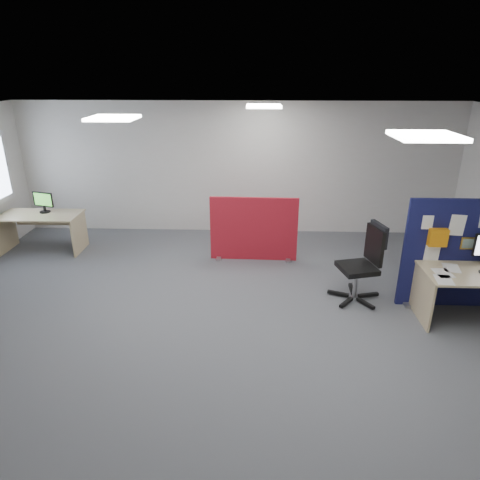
{
  "coord_description": "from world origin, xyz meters",
  "views": [
    {
      "loc": [
        0.38,
        -5.22,
        3.26
      ],
      "look_at": [
        0.17,
        0.43,
        1.0
      ],
      "focal_mm": 32.0,
      "sensor_mm": 36.0,
      "label": 1
    }
  ],
  "objects_px": {
    "red_divider": "(254,230)",
    "office_chair": "(366,258)",
    "monitor_second": "(43,201)",
    "navy_divider": "(472,254)",
    "second_desk": "(42,223)"
  },
  "relations": [
    {
      "from": "second_desk",
      "to": "red_divider",
      "type": "bearing_deg",
      "value": -4.27
    },
    {
      "from": "red_divider",
      "to": "office_chair",
      "type": "bearing_deg",
      "value": -38.59
    },
    {
      "from": "red_divider",
      "to": "monitor_second",
      "type": "distance_m",
      "value": 4.02
    },
    {
      "from": "monitor_second",
      "to": "office_chair",
      "type": "height_order",
      "value": "office_chair"
    },
    {
      "from": "red_divider",
      "to": "second_desk",
      "type": "bearing_deg",
      "value": 177.16
    },
    {
      "from": "office_chair",
      "to": "second_desk",
      "type": "bearing_deg",
      "value": 148.74
    },
    {
      "from": "second_desk",
      "to": "monitor_second",
      "type": "distance_m",
      "value": 0.41
    },
    {
      "from": "navy_divider",
      "to": "office_chair",
      "type": "bearing_deg",
      "value": 174.53
    },
    {
      "from": "red_divider",
      "to": "monitor_second",
      "type": "bearing_deg",
      "value": 175.77
    },
    {
      "from": "navy_divider",
      "to": "second_desk",
      "type": "distance_m",
      "value": 7.38
    },
    {
      "from": "navy_divider",
      "to": "office_chair",
      "type": "distance_m",
      "value": 1.46
    },
    {
      "from": "red_divider",
      "to": "office_chair",
      "type": "relative_size",
      "value": 1.34
    },
    {
      "from": "second_desk",
      "to": "monitor_second",
      "type": "height_order",
      "value": "monitor_second"
    },
    {
      "from": "navy_divider",
      "to": "second_desk",
      "type": "height_order",
      "value": "navy_divider"
    },
    {
      "from": "navy_divider",
      "to": "red_divider",
      "type": "bearing_deg",
      "value": 153.72
    }
  ]
}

